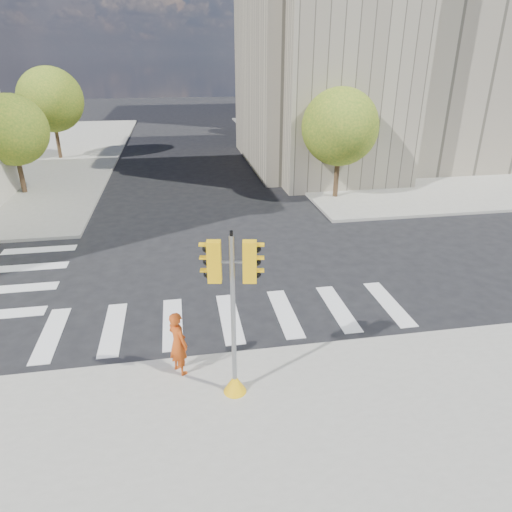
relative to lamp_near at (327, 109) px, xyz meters
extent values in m
plane|color=black|center=(-8.00, -14.00, -4.58)|extent=(160.00, 160.00, 0.00)
cube|color=gray|center=(12.00, 12.00, -4.50)|extent=(28.00, 40.00, 0.15)
cube|color=gray|center=(9.00, 6.00, 2.42)|extent=(26.00, 14.00, 14.00)
cube|color=gray|center=(1.00, 1.00, 2.42)|extent=(8.00, 8.00, 14.00)
cylinder|color=#382616|center=(-18.50, 0.00, -3.49)|extent=(0.28, 0.28, 2.17)
sphere|color=#31601B|center=(-18.50, 0.00, -0.81)|extent=(4.00, 4.00, 4.00)
cylinder|color=#382616|center=(-18.50, 10.00, -3.27)|extent=(0.28, 0.28, 2.62)
sphere|color=#31601B|center=(-18.50, 10.00, -0.03)|extent=(4.80, 4.80, 4.80)
cylinder|color=#382616|center=(-0.50, -4.00, -3.39)|extent=(0.28, 0.28, 2.38)
sphere|color=#31601B|center=(-0.50, -4.00, -0.52)|extent=(4.20, 4.20, 4.20)
cylinder|color=#382616|center=(-0.50, 8.00, -3.32)|extent=(0.28, 0.28, 2.52)
sphere|color=#31601B|center=(-0.50, 8.00, -0.22)|extent=(4.60, 4.60, 4.60)
cylinder|color=#382616|center=(-0.50, 20.00, -3.44)|extent=(0.28, 0.28, 2.27)
sphere|color=#31601B|center=(-0.50, 20.00, -0.70)|extent=(4.00, 4.00, 4.00)
cylinder|color=black|center=(0.00, 0.00, -0.43)|extent=(0.12, 0.12, 8.00)
cube|color=black|center=(0.00, 0.00, 3.57)|extent=(0.35, 0.18, 0.22)
cylinder|color=black|center=(0.00, 14.00, -0.43)|extent=(0.12, 0.12, 8.00)
cube|color=black|center=(0.00, 14.00, 3.57)|extent=(0.35, 0.18, 0.22)
cone|color=#F3B20C|center=(-8.41, -19.62, -4.18)|extent=(0.56, 0.56, 0.50)
cylinder|color=gray|center=(-8.41, -19.62, -2.38)|extent=(0.11, 0.11, 4.09)
cylinder|color=black|center=(-8.41, -19.62, -0.29)|extent=(0.07, 0.07, 0.12)
cylinder|color=gray|center=(-8.41, -19.62, -0.94)|extent=(0.90, 0.22, 0.06)
cube|color=#F3B20C|center=(-8.78, -19.55, -0.94)|extent=(0.33, 0.27, 0.95)
cube|color=#F3B20C|center=(-8.03, -19.68, -0.94)|extent=(0.33, 0.27, 0.95)
imported|color=#D24C13|center=(-9.71, -18.60, -3.55)|extent=(0.71, 0.76, 1.75)
camera|label=1|loc=(-9.42, -28.43, 3.13)|focal=32.00mm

